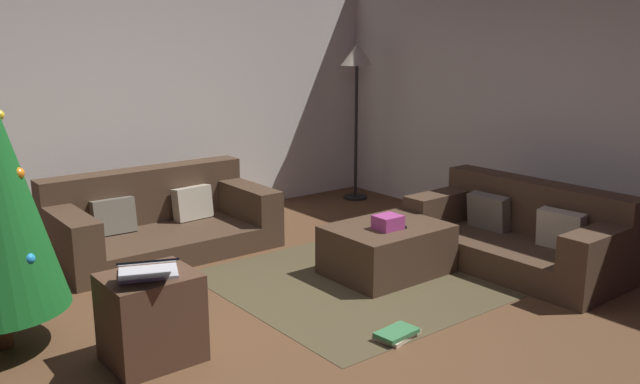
% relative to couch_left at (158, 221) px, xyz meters
% --- Properties ---
extents(ground_plane, '(6.40, 6.40, 0.00)m').
position_rel_couch_left_xyz_m(ground_plane, '(-0.07, -2.26, -0.26)').
color(ground_plane, brown).
extents(rear_partition, '(6.40, 0.12, 2.60)m').
position_rel_couch_left_xyz_m(rear_partition, '(-0.07, 0.88, 1.04)').
color(rear_partition, silver).
rests_on(rear_partition, ground_plane).
extents(corner_partition, '(0.12, 6.40, 2.60)m').
position_rel_couch_left_xyz_m(corner_partition, '(3.07, -2.26, 1.04)').
color(corner_partition, silver).
rests_on(corner_partition, ground_plane).
extents(couch_left, '(1.88, 1.01, 0.70)m').
position_rel_couch_left_xyz_m(couch_left, '(0.00, 0.00, 0.00)').
color(couch_left, '#473323').
rests_on(couch_left, ground_plane).
extents(couch_right, '(0.87, 1.74, 0.69)m').
position_rel_couch_left_xyz_m(couch_right, '(2.17, -2.25, 0.01)').
color(couch_right, '#473323').
rests_on(couch_right, ground_plane).
extents(ottoman, '(0.92, 0.69, 0.40)m').
position_rel_couch_left_xyz_m(ottoman, '(1.18, -1.70, -0.06)').
color(ottoman, '#473323').
rests_on(ottoman, ground_plane).
extents(gift_box, '(0.20, 0.18, 0.11)m').
position_rel_couch_left_xyz_m(gift_box, '(1.11, -1.77, 0.19)').
color(gift_box, '#B23F8C').
rests_on(gift_box, ottoman).
extents(tv_remote, '(0.05, 0.16, 0.02)m').
position_rel_couch_left_xyz_m(tv_remote, '(1.22, -1.77, 0.15)').
color(tv_remote, black).
rests_on(tv_remote, ottoman).
extents(side_table, '(0.52, 0.44, 0.53)m').
position_rel_couch_left_xyz_m(side_table, '(-0.93, -1.91, 0.01)').
color(side_table, '#4C3323').
rests_on(side_table, ground_plane).
extents(laptop, '(0.45, 0.48, 0.18)m').
position_rel_couch_left_xyz_m(laptop, '(-0.95, -1.96, 0.33)').
color(laptop, silver).
rests_on(laptop, side_table).
extents(book_stack, '(0.33, 0.24, 0.06)m').
position_rel_couch_left_xyz_m(book_stack, '(0.41, -2.60, -0.23)').
color(book_stack, beige).
rests_on(book_stack, ground_plane).
extents(corner_lamp, '(0.36, 0.36, 1.77)m').
position_rel_couch_left_xyz_m(corner_lamp, '(2.63, 0.35, 1.26)').
color(corner_lamp, black).
rests_on(corner_lamp, ground_plane).
extents(area_rug, '(2.60, 2.00, 0.01)m').
position_rel_couch_left_xyz_m(area_rug, '(1.18, -1.70, -0.25)').
color(area_rug, '#4A4029').
rests_on(area_rug, ground_plane).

